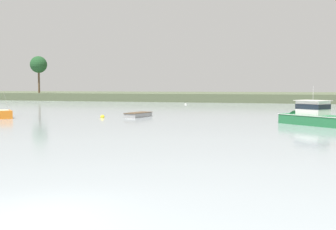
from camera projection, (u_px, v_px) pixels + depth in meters
ground_plane at (36, 220)px, 10.02m from camera, size 532.23×532.23×0.00m
far_shore_bank at (262, 96)px, 106.14m from camera, size 239.50×45.96×1.92m
cruiser_green at (309, 119)px, 35.80m from camera, size 7.48×6.70×4.31m
dinghy_grey at (138, 115)px, 45.20m from camera, size 2.33×4.14×0.72m
mooring_buoy_yellow at (102, 117)px, 44.08m from camera, size 0.49×0.49×0.54m
mooring_buoy_white at (186, 104)px, 76.76m from camera, size 0.37×0.37×0.43m
shore_tree_left at (39, 65)px, 103.34m from camera, size 4.42×4.42×9.76m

